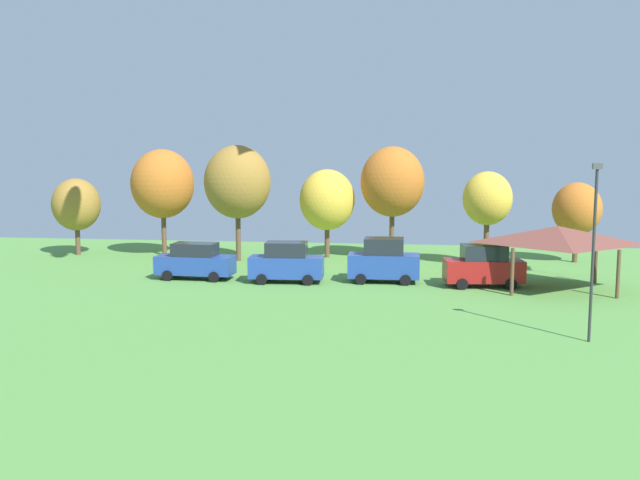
# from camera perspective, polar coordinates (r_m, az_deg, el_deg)

# --- Properties ---
(parked_car_leftmost) EXTENTS (4.79, 2.07, 2.24)m
(parked_car_leftmost) POSITION_cam_1_polar(r_m,az_deg,el_deg) (42.15, -10.47, -1.76)
(parked_car_leftmost) COLOR #234299
(parked_car_leftmost) RESTS_ON ground
(parked_car_second_from_left) EXTENTS (4.49, 2.18, 2.44)m
(parked_car_second_from_left) POSITION_cam_1_polar(r_m,az_deg,el_deg) (40.37, -2.84, -1.91)
(parked_car_second_from_left) COLOR #234299
(parked_car_second_from_left) RESTS_ON ground
(parked_car_third_from_left) EXTENTS (4.22, 2.09, 2.67)m
(parked_car_third_from_left) POSITION_cam_1_polar(r_m,az_deg,el_deg) (40.53, 5.40, -1.76)
(parked_car_third_from_left) COLOR #234299
(parked_car_third_from_left) RESTS_ON ground
(parked_car_rightmost_in_row) EXTENTS (4.63, 2.47, 2.45)m
(parked_car_rightmost_in_row) POSITION_cam_1_polar(r_m,az_deg,el_deg) (40.11, 13.60, -2.15)
(parked_car_rightmost_in_row) COLOR maroon
(parked_car_rightmost_in_row) RESTS_ON ground
(park_pavilion) EXTENTS (7.05, 5.77, 3.60)m
(park_pavilion) POSITION_cam_1_polar(r_m,az_deg,el_deg) (40.34, 19.36, 0.39)
(park_pavilion) COLOR brown
(park_pavilion) RESTS_ON ground
(light_post_1) EXTENTS (0.36, 0.20, 7.20)m
(light_post_1) POSITION_cam_1_polar(r_m,az_deg,el_deg) (29.07, 22.05, -0.29)
(light_post_1) COLOR #2D2D33
(light_post_1) RESTS_ON ground
(treeline_tree_0) EXTENTS (3.61, 3.61, 5.85)m
(treeline_tree_0) POSITION_cam_1_polar(r_m,az_deg,el_deg) (54.79, -19.84, 2.81)
(treeline_tree_0) COLOR brown
(treeline_tree_0) RESTS_ON ground
(treeline_tree_1) EXTENTS (4.72, 4.72, 8.05)m
(treeline_tree_1) POSITION_cam_1_polar(r_m,az_deg,el_deg) (52.55, -13.12, 4.62)
(treeline_tree_1) COLOR brown
(treeline_tree_1) RESTS_ON ground
(treeline_tree_2) EXTENTS (4.76, 4.76, 8.31)m
(treeline_tree_2) POSITION_cam_1_polar(r_m,az_deg,el_deg) (48.81, -6.96, 4.86)
(treeline_tree_2) COLOR brown
(treeline_tree_2) RESTS_ON ground
(treeline_tree_3) EXTENTS (4.10, 4.10, 6.56)m
(treeline_tree_3) POSITION_cam_1_polar(r_m,az_deg,el_deg) (50.25, 0.60, 3.39)
(treeline_tree_3) COLOR brown
(treeline_tree_3) RESTS_ON ground
(treeline_tree_4) EXTENTS (4.64, 4.64, 8.22)m
(treeline_tree_4) POSITION_cam_1_polar(r_m,az_deg,el_deg) (49.63, 6.12, 4.89)
(treeline_tree_4) COLOR brown
(treeline_tree_4) RESTS_ON ground
(treeline_tree_5) EXTENTS (3.33, 3.33, 6.49)m
(treeline_tree_5) POSITION_cam_1_polar(r_m,az_deg,el_deg) (47.49, 13.92, 3.38)
(treeline_tree_5) COLOR brown
(treeline_tree_5) RESTS_ON ground
(treeline_tree_6) EXTENTS (3.40, 3.40, 5.69)m
(treeline_tree_6) POSITION_cam_1_polar(r_m,az_deg,el_deg) (51.19, 20.82, 2.45)
(treeline_tree_6) COLOR brown
(treeline_tree_6) RESTS_ON ground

